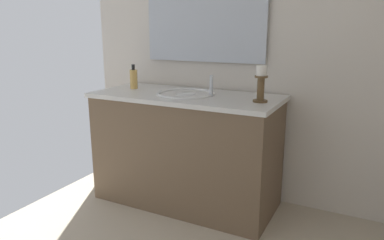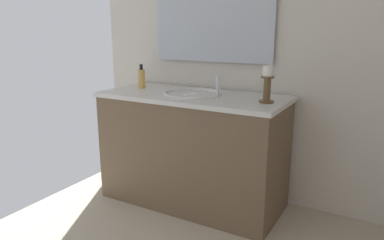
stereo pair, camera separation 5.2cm
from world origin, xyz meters
TOP-DOWN VIEW (x-y plane):
  - wall_left at (-1.46, 0.00)m, footprint 0.04×2.40m
  - vanity_cabinet at (-1.13, -0.22)m, footprint 0.58×1.30m
  - sink_basin at (-1.13, -0.22)m, footprint 0.40×0.40m
  - mirror at (-1.41, -0.22)m, footprint 0.02×0.94m
  - candle_holder_tall at (-1.11, 0.31)m, footprint 0.09×0.09m
  - soap_bottle at (-1.17, -0.69)m, footprint 0.06×0.06m

SIDE VIEW (x-z plane):
  - vanity_cabinet at x=-1.13m, z-range 0.00..0.80m
  - sink_basin at x=-1.13m, z-range 0.64..0.88m
  - soap_bottle at x=-1.17m, z-range 0.78..0.96m
  - candle_holder_tall at x=-1.11m, z-range 0.80..1.02m
  - wall_left at x=-1.46m, z-range 0.00..2.45m
  - mirror at x=-1.41m, z-range 1.00..1.85m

